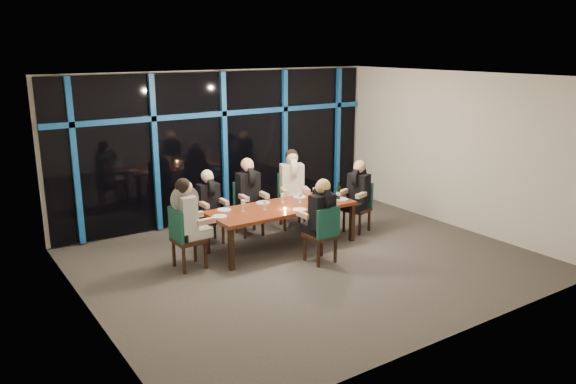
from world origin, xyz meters
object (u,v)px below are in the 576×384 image
diner_far_mid (249,186)px  water_pitcher (329,197)px  dining_table (282,210)px  diner_end_right (358,186)px  chair_end_left (184,235)px  diner_near_mid (321,208)px  diner_end_left (187,210)px  chair_end_right (359,204)px  wine_bottle (338,193)px  chair_far_mid (247,205)px  chair_far_left (208,215)px  chair_far_right (291,197)px  diner_far_left (209,196)px  diner_far_right (292,177)px  chair_near_mid (324,232)px

diner_far_mid → water_pitcher: size_ratio=5.08×
dining_table → diner_end_right: size_ratio=2.83×
chair_end_left → diner_near_mid: (1.98, -0.96, 0.35)m
diner_end_left → diner_near_mid: bearing=-118.4°
chair_end_right → water_pitcher: size_ratio=4.95×
chair_end_right → diner_far_mid: size_ratio=0.97×
chair_end_left → wine_bottle: wine_bottle is taller
diner_near_mid → chair_far_mid: bearing=-84.2°
chair_far_left → chair_end_left: (-0.89, -0.96, 0.05)m
diner_end_right → wine_bottle: bearing=-94.3°
dining_table → chair_far_right: size_ratio=2.48×
diner_far_left → diner_far_right: (1.74, -0.07, 0.12)m
chair_near_mid → diner_far_right: size_ratio=0.94×
chair_far_right → diner_far_mid: 1.02m
diner_end_right → wine_bottle: size_ratio=2.79×
wine_bottle → chair_end_left: bearing=175.2°
diner_far_left → chair_far_left: bearing=90.0°
chair_far_mid → water_pitcher: bearing=-48.8°
diner_far_left → water_pitcher: bearing=-33.1°
chair_far_mid → diner_end_left: (-1.63, -0.97, 0.41)m
chair_end_left → diner_far_mid: size_ratio=1.05×
diner_far_mid → diner_far_right: diner_far_right is taller
diner_far_mid → chair_far_left: bearing=179.7°
chair_far_left → chair_near_mid: (1.09, -2.00, 0.03)m
diner_end_left → dining_table: bearing=-92.4°
chair_end_right → diner_far_right: (-0.95, 0.88, 0.47)m
dining_table → diner_far_left: diner_far_left is taller
diner_far_right → diner_end_left: size_ratio=1.04×
diner_far_left → water_pitcher: 2.13m
diner_far_right → wine_bottle: 1.10m
chair_far_left → diner_near_mid: (1.09, -1.92, 0.41)m
chair_far_right → wine_bottle: wine_bottle is taller
diner_far_left → diner_far_mid: 0.83m
chair_near_mid → diner_far_mid: size_ratio=0.99×
dining_table → chair_far_right: chair_far_right is taller
chair_far_left → diner_near_mid: bearing=-60.2°
diner_end_right → chair_near_mid: bearing=-76.4°
diner_near_mid → wine_bottle: diner_near_mid is taller
diner_end_left → diner_near_mid: size_ratio=1.05×
diner_far_mid → chair_far_right: bearing=4.4°
chair_end_left → diner_end_right: 3.52m
dining_table → diner_far_mid: size_ratio=2.69×
chair_near_mid → diner_far_left: (-1.10, 1.92, 0.34)m
diner_end_left → water_pitcher: 2.60m
chair_far_mid → chair_end_right: bearing=-25.1°
dining_table → diner_near_mid: bearing=-81.2°
diner_far_left → diner_end_right: diner_end_right is taller
chair_far_left → dining_table: bearing=-45.9°
chair_end_left → chair_far_left: bearing=-44.3°
diner_far_left → water_pitcher: (1.78, -1.17, -0.03)m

